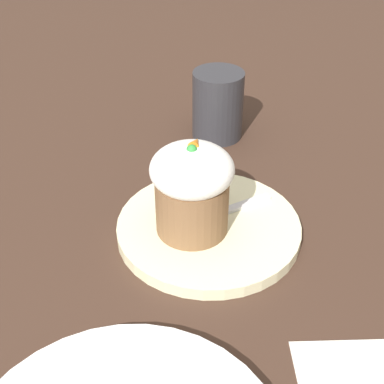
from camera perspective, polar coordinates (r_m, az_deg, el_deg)
The scene contains 5 objects.
ground_plane at distance 0.60m, azimuth 1.77°, elevation -4.36°, with size 4.00×4.00×0.00m, color #3D281E.
dessert_plate at distance 0.59m, azimuth 1.79°, elevation -3.85°, with size 0.20×0.20×0.01m.
carrot_cake at distance 0.55m, azimuth 0.00°, elevation 0.49°, with size 0.09×0.09×0.11m.
spoon at distance 0.59m, azimuth 2.20°, elevation -2.39°, with size 0.09×0.09×0.01m.
coffee_cup at distance 0.75m, azimuth 2.79°, elevation 9.31°, with size 0.10×0.07×0.10m.
Camera 1 is at (-0.44, -0.10, 0.38)m, focal length 50.00 mm.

